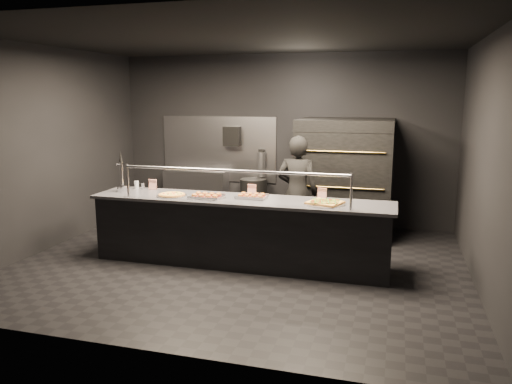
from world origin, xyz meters
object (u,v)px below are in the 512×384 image
Objects in this scene: fire_extinguisher at (261,164)px; worker at (297,192)px; beer_tap at (122,180)px; slider_tray_a at (207,196)px; prep_shelf at (196,194)px; square_pizza at (325,203)px; trash_bin at (254,201)px; round_pizza at (172,195)px; towel_dispenser at (232,136)px; slider_tray_b at (252,196)px; service_counter at (240,231)px; pizza_oven at (345,177)px.

fire_extinguisher is 0.30× the size of worker.
slider_tray_a is at bearing -4.43° from beer_tap.
worker is (2.20, -1.36, 0.40)m from prep_shelf.
trash_bin is (-1.60, 2.27, -0.53)m from square_pizza.
towel_dispenser is at bearing 88.85° from round_pizza.
towel_dispenser is 0.61× the size of beer_tap.
prep_shelf is at bearing 127.94° from slider_tray_b.
slider_tray_b is 0.79× the size of square_pizza.
worker is at bearing 34.28° from round_pizza.
prep_shelf is 1.16m from trash_bin.
round_pizza is 0.82× the size of square_pizza.
square_pizza is (2.05, -2.44, -0.61)m from towel_dispenser.
prep_shelf is (-1.60, 2.32, -0.01)m from service_counter.
slider_tray_a is (-0.44, -0.08, 0.48)m from service_counter.
towel_dispenser is at bearing 110.63° from service_counter.
trash_bin is at bearing -49.14° from worker.
slider_tray_a is at bearing 46.32° from worker.
towel_dispenser is 2.19m from worker.
service_counter is 5.07× the size of trash_bin.
slider_tray_b is (0.59, 0.17, -0.00)m from slider_tray_a.
beer_tap is (-0.88, -2.37, -0.47)m from towel_dispenser.
slider_tray_a is 0.63× the size of trash_bin.
slider_tray_a is (0.51, 0.01, 0.01)m from round_pizza.
fire_extinguisher reaches higher than square_pizza.
trash_bin is at bearing 77.76° from round_pizza.
pizza_oven is at bearing -17.89° from fire_extinguisher.
fire_extinguisher is (-1.55, 0.50, 0.09)m from pizza_oven.
beer_tap is at bearing 171.98° from round_pizza.
beer_tap is 2.57m from worker.
towel_dispenser is 2.60m from slider_tray_b.
worker is at bearing 118.90° from square_pizza.
beer_tap reaches higher than prep_shelf.
service_counter reaches higher than prep_shelf.
towel_dispenser is at bearing 166.86° from pizza_oven.
pizza_oven reaches higher than slider_tray_a.
slider_tray_a is at bearing -92.12° from fire_extinguisher.
square_pizza reaches higher than trash_bin.
pizza_oven reaches higher than trash_bin.
pizza_oven is at bearing -121.29° from worker.
prep_shelf is 2.38× the size of fire_extinguisher.
fire_extinguisher is 2.88m from square_pizza.
towel_dispenser is 0.21× the size of worker.
beer_tap is 1.35m from slider_tray_a.
service_counter is 2.27m from trash_bin.
beer_tap is at bearing 178.61° from square_pizza.
worker is (1.04, -1.26, 0.45)m from trash_bin.
fire_extinguisher is at bearing 87.88° from slider_tray_a.
towel_dispenser is 0.68× the size of square_pizza.
pizza_oven is 3.78× the size of fire_extinguisher.
pizza_oven is 1.95m from square_pizza.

